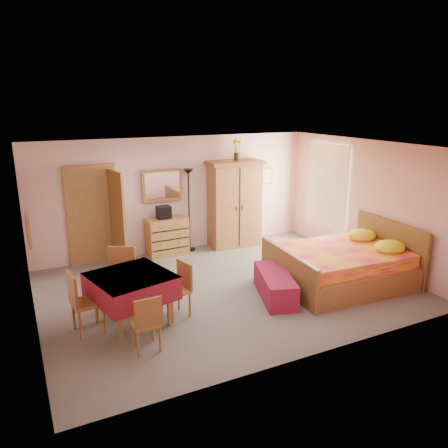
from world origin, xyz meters
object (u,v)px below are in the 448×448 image
sunflower_vase (237,150)px  bench (275,285)px  floor_lamp (189,210)px  dining_table (132,300)px  stereo (164,212)px  chair_west (88,302)px  chair_south (145,322)px  chair_north (121,279)px  wardrobe (235,204)px  bed (341,255)px  chair_east (175,290)px  wall_mirror (162,185)px  chest_of_drawers (167,237)px

sunflower_vase → bench: size_ratio=0.37×
floor_lamp → bench: size_ratio=1.42×
sunflower_vase → dining_table: sunflower_vase is taller
stereo → chair_west: stereo is taller
chair_south → chair_north: (0.02, 1.46, 0.08)m
stereo → bench: (1.03, -2.95, -0.77)m
stereo → bench: 3.22m
wardrobe → bed: 3.04m
floor_lamp → chair_north: floor_lamp is taller
dining_table → chair_east: bearing=-2.8°
chair_east → stereo: bearing=-27.8°
bed → dining_table: bed is taller
stereo → wardrobe: size_ratio=0.15×
bed → bench: (-1.44, 0.02, -0.33)m
bench → chair_north: chair_north is taller
wall_mirror → sunflower_vase: size_ratio=1.86×
stereo → chair_south: size_ratio=0.36×
wall_mirror → chair_north: size_ratio=0.91×
wall_mirror → chair_west: (-2.18, -2.94, -1.07)m
chair_west → chair_east: chair_west is taller
bench → chest_of_drawers: bearing=108.2°
sunflower_vase → chair_west: 5.06m
bed → stereo: bearing=133.4°
wardrobe → bench: size_ratio=1.52×
floor_lamp → chair_west: 3.96m
wardrobe → chair_west: size_ratio=2.09×
chair_north → chair_west: (-0.64, -0.61, -0.02)m
dining_table → chair_west: (-0.64, 0.07, 0.08)m
dining_table → chair_north: size_ratio=1.12×
stereo → chair_east: stereo is taller
bench → chair_south: bearing=-166.0°
sunflower_vase → chair_south: size_ratio=0.58×
sunflower_vase → bed: bearing=-76.9°
chair_north → chair_west: 0.88m
wall_mirror → stereo: size_ratio=3.05×
stereo → chest_of_drawers: bearing=-8.6°
wardrobe → bed: size_ratio=0.84×
chest_of_drawers → sunflower_vase: 2.53m
sunflower_vase → bench: sunflower_vase is taller
bench → chair_east: chair_east is taller
chest_of_drawers → dining_table: size_ratio=0.80×
bench → chair_south: chair_south is taller
chair_east → sunflower_vase: bearing=-55.0°
floor_lamp → chair_south: floor_lamp is taller
bench → dining_table: size_ratio=1.20×
floor_lamp → chair_east: floor_lamp is taller
chair_west → stereo: bearing=135.4°
wall_mirror → stereo: (-0.06, -0.20, -0.56)m
wardrobe → chair_west: (-3.85, -2.68, -0.53)m
wardrobe → dining_table: 4.26m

